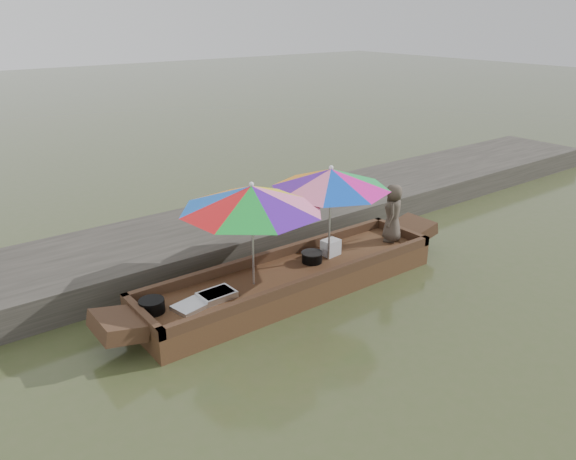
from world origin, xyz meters
TOP-DOWN VIEW (x-y plane):
  - water at (0.00, 0.00)m, footprint 80.00×80.00m
  - dock at (0.00, 2.20)m, footprint 22.00×2.20m
  - boat_hull at (0.00, 0.00)m, footprint 4.98×1.20m
  - cooking_pot at (-2.24, 0.14)m, footprint 0.34×0.34m
  - tray_crayfish at (-1.36, -0.05)m, footprint 0.51×0.36m
  - tray_scallop at (-1.76, -0.08)m, footprint 0.56×0.44m
  - charcoal_grill at (0.46, 0.08)m, footprint 0.33×0.33m
  - supply_bag at (0.89, 0.12)m, footprint 0.30×0.24m
  - vendor at (2.14, -0.06)m, footprint 0.59×0.57m
  - umbrella_bow at (-0.71, 0.00)m, footprint 2.53×2.53m
  - umbrella_stern at (0.74, 0.00)m, footprint 1.94×1.94m

SIDE VIEW (x-z plane):
  - water at x=0.00m, z-range 0.00..0.00m
  - boat_hull at x=0.00m, z-range 0.00..0.35m
  - dock at x=0.00m, z-range 0.00..0.50m
  - tray_scallop at x=-1.76m, z-range 0.35..0.41m
  - tray_crayfish at x=-1.36m, z-range 0.35..0.44m
  - charcoal_grill at x=0.46m, z-range 0.35..0.50m
  - cooking_pot at x=-2.24m, z-range 0.35..0.53m
  - supply_bag at x=0.89m, z-range 0.35..0.61m
  - vendor at x=2.14m, z-range 0.35..1.37m
  - umbrella_bow at x=-0.71m, z-range 0.35..1.90m
  - umbrella_stern at x=0.74m, z-range 0.35..1.90m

